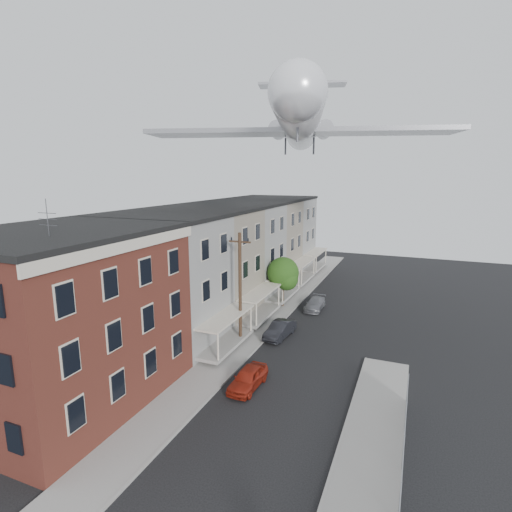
{
  "coord_description": "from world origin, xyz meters",
  "views": [
    {
      "loc": [
        6.84,
        -9.18,
        13.28
      ],
      "look_at": [
        -0.89,
        9.74,
        9.12
      ],
      "focal_mm": 28.0,
      "sensor_mm": 36.0,
      "label": 1
    }
  ],
  "objects_px": {
    "car_mid": "(280,330)",
    "car_near": "(248,378)",
    "utility_pole": "(240,288)",
    "street_tree": "(284,275)",
    "car_far": "(315,304)",
    "airplane": "(300,122)"
  },
  "relations": [
    {
      "from": "street_tree",
      "to": "car_mid",
      "type": "relative_size",
      "value": 1.31
    },
    {
      "from": "street_tree",
      "to": "car_near",
      "type": "relative_size",
      "value": 1.38
    },
    {
      "from": "street_tree",
      "to": "car_mid",
      "type": "distance_m",
      "value": 8.19
    },
    {
      "from": "car_mid",
      "to": "street_tree",
      "type": "bearing_deg",
      "value": 112.36
    },
    {
      "from": "car_near",
      "to": "car_mid",
      "type": "relative_size",
      "value": 0.95
    },
    {
      "from": "car_near",
      "to": "car_mid",
      "type": "bearing_deg",
      "value": 97.09
    },
    {
      "from": "street_tree",
      "to": "car_mid",
      "type": "height_order",
      "value": "street_tree"
    },
    {
      "from": "car_near",
      "to": "car_mid",
      "type": "distance_m",
      "value": 8.43
    },
    {
      "from": "street_tree",
      "to": "car_near",
      "type": "distance_m",
      "value": 16.3
    },
    {
      "from": "utility_pole",
      "to": "street_tree",
      "type": "distance_m",
      "value": 10.0
    },
    {
      "from": "car_near",
      "to": "street_tree",
      "type": "bearing_deg",
      "value": 102.35
    },
    {
      "from": "car_mid",
      "to": "airplane",
      "type": "bearing_deg",
      "value": 97.3
    },
    {
      "from": "car_far",
      "to": "car_near",
      "type": "bearing_deg",
      "value": -90.82
    },
    {
      "from": "car_mid",
      "to": "car_far",
      "type": "xyz_separation_m",
      "value": [
        1.0,
        7.97,
        -0.09
      ]
    },
    {
      "from": "car_near",
      "to": "airplane",
      "type": "bearing_deg",
      "value": 95.6
    },
    {
      "from": "utility_pole",
      "to": "street_tree",
      "type": "height_order",
      "value": "utility_pole"
    },
    {
      "from": "utility_pole",
      "to": "airplane",
      "type": "distance_m",
      "value": 15.26
    },
    {
      "from": "car_mid",
      "to": "car_near",
      "type": "bearing_deg",
      "value": -78.68
    },
    {
      "from": "utility_pole",
      "to": "airplane",
      "type": "height_order",
      "value": "airplane"
    },
    {
      "from": "car_far",
      "to": "car_mid",
      "type": "bearing_deg",
      "value": -97.05
    },
    {
      "from": "car_mid",
      "to": "airplane",
      "type": "xyz_separation_m",
      "value": [
        -0.08,
        4.94,
        17.11
      ]
    },
    {
      "from": "car_mid",
      "to": "airplane",
      "type": "relative_size",
      "value": 0.14
    }
  ]
}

